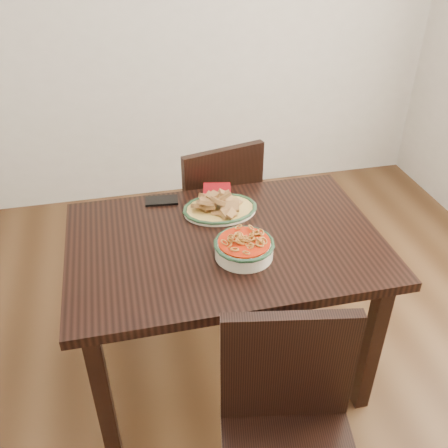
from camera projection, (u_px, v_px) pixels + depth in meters
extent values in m
plane|color=#3B2513|center=(247.00, 365.00, 2.40)|extent=(3.50, 3.50, 0.00)
cube|color=beige|center=(179.00, 6.00, 3.08)|extent=(3.50, 0.10, 2.60)
cube|color=black|center=(225.00, 243.00, 1.98)|extent=(1.24, 0.82, 0.04)
cube|color=black|center=(103.00, 397.00, 1.83)|extent=(0.06, 0.06, 0.71)
cube|color=black|center=(371.00, 347.00, 2.03)|extent=(0.06, 0.06, 0.71)
cube|color=black|center=(99.00, 282.00, 2.36)|extent=(0.06, 0.06, 0.71)
cube|color=black|center=(312.00, 251.00, 2.56)|extent=(0.06, 0.06, 0.71)
cube|color=black|center=(208.00, 212.00, 2.73)|extent=(0.51, 0.51, 0.04)
cube|color=black|center=(222.00, 223.00, 3.04)|extent=(0.04, 0.04, 0.41)
cube|color=black|center=(170.00, 238.00, 2.92)|extent=(0.04, 0.04, 0.41)
cube|color=black|center=(249.00, 253.00, 2.79)|extent=(0.04, 0.04, 0.41)
cube|color=black|center=(194.00, 271.00, 2.67)|extent=(0.04, 0.04, 0.41)
cube|color=black|center=(224.00, 190.00, 2.45)|extent=(0.42, 0.14, 0.44)
cube|color=black|center=(288.00, 367.00, 1.55)|extent=(0.42, 0.11, 0.44)
ellipsoid|color=beige|center=(220.00, 210.00, 2.14)|extent=(0.31, 0.23, 0.02)
ellipsoid|color=gold|center=(220.00, 209.00, 2.14)|extent=(0.30, 0.23, 0.01)
torus|color=#19381E|center=(220.00, 208.00, 2.13)|extent=(0.24, 0.24, 0.01)
cylinder|color=beige|center=(244.00, 249.00, 1.87)|extent=(0.22, 0.22, 0.06)
torus|color=#183520|center=(244.00, 244.00, 1.86)|extent=(0.23, 0.23, 0.02)
cylinder|color=#A51E07|center=(244.00, 242.00, 1.85)|extent=(0.20, 0.20, 0.01)
cube|color=black|center=(162.00, 201.00, 2.21)|extent=(0.15, 0.09, 0.01)
cube|color=maroon|center=(217.00, 189.00, 2.29)|extent=(0.14, 0.13, 0.01)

